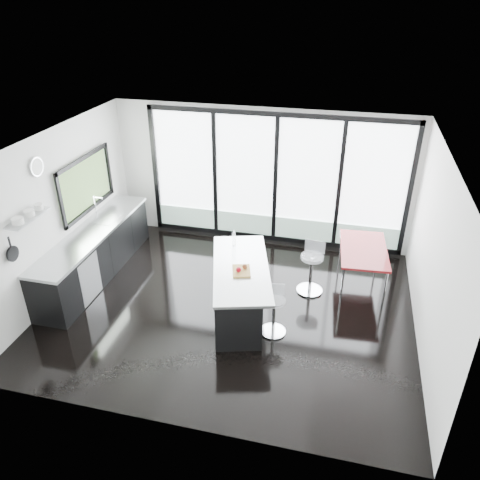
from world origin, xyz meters
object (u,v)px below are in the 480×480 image
(island, at_px, (237,289))
(bar_stool_near, at_px, (274,316))
(bar_stool_far, at_px, (311,274))
(red_table, at_px, (361,267))

(island, xyz_separation_m, bar_stool_near, (0.69, -0.42, -0.12))
(bar_stool_near, bearing_deg, bar_stool_far, 62.09)
(island, height_order, bar_stool_near, island)
(bar_stool_far, distance_m, red_table, 0.95)
(bar_stool_near, relative_size, bar_stool_far, 0.87)
(red_table, bearing_deg, bar_stool_far, -153.29)
(island, xyz_separation_m, red_table, (1.97, 1.27, -0.06))
(island, height_order, red_table, island)
(island, bearing_deg, bar_stool_far, 37.04)
(bar_stool_near, xyz_separation_m, red_table, (1.28, 1.69, 0.06))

